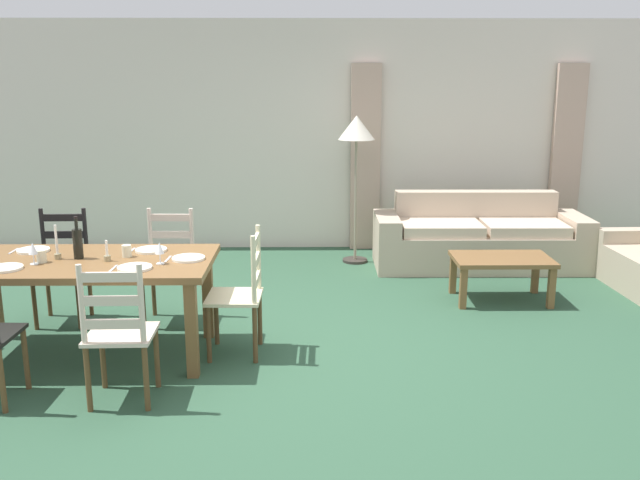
% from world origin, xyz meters
% --- Properties ---
extents(ground_plane, '(9.60, 9.60, 0.02)m').
position_xyz_m(ground_plane, '(0.00, 0.00, -0.01)').
color(ground_plane, '#2C4F38').
extents(wall_far, '(9.60, 0.16, 2.70)m').
position_xyz_m(wall_far, '(0.00, 3.30, 1.35)').
color(wall_far, beige).
rests_on(wall_far, ground_plane).
extents(curtain_panel_left, '(0.35, 0.08, 2.20)m').
position_xyz_m(curtain_panel_left, '(0.89, 3.16, 1.10)').
color(curtain_panel_left, tan).
rests_on(curtain_panel_left, ground_plane).
extents(curtain_panel_right, '(0.35, 0.08, 2.20)m').
position_xyz_m(curtain_panel_right, '(3.29, 3.16, 1.10)').
color(curtain_panel_right, tan).
rests_on(curtain_panel_right, ground_plane).
extents(dining_table, '(1.90, 0.96, 0.75)m').
position_xyz_m(dining_table, '(-1.43, -0.14, 0.66)').
color(dining_table, brown).
rests_on(dining_table, ground_plane).
extents(dining_chair_near_right, '(0.43, 0.41, 0.96)m').
position_xyz_m(dining_chair_near_right, '(-0.97, -0.91, 0.48)').
color(dining_chair_near_right, beige).
rests_on(dining_chair_near_right, ground_plane).
extents(dining_chair_far_left, '(0.43, 0.41, 0.96)m').
position_xyz_m(dining_chair_far_left, '(-1.87, 0.65, 0.48)').
color(dining_chair_far_left, black).
rests_on(dining_chair_far_left, ground_plane).
extents(dining_chair_far_right, '(0.43, 0.41, 0.96)m').
position_xyz_m(dining_chair_far_right, '(-0.96, 0.64, 0.48)').
color(dining_chair_far_right, beige).
rests_on(dining_chair_far_right, ground_plane).
extents(dining_chair_head_east, '(0.41, 0.43, 0.96)m').
position_xyz_m(dining_chair_head_east, '(-0.28, -0.10, 0.48)').
color(dining_chair_head_east, beige).
rests_on(dining_chair_head_east, ground_plane).
extents(dinner_plate_near_left, '(0.24, 0.24, 0.02)m').
position_xyz_m(dinner_plate_near_left, '(-1.88, -0.39, 0.76)').
color(dinner_plate_near_left, white).
rests_on(dinner_plate_near_left, dining_table).
extents(dinner_plate_near_right, '(0.24, 0.24, 0.02)m').
position_xyz_m(dinner_plate_near_right, '(-0.98, -0.39, 0.76)').
color(dinner_plate_near_right, white).
rests_on(dinner_plate_near_right, dining_table).
extents(fork_near_right, '(0.02, 0.17, 0.01)m').
position_xyz_m(fork_near_right, '(-1.13, -0.39, 0.75)').
color(fork_near_right, silver).
rests_on(fork_near_right, dining_table).
extents(dinner_plate_far_left, '(0.24, 0.24, 0.02)m').
position_xyz_m(dinner_plate_far_left, '(-1.88, 0.11, 0.76)').
color(dinner_plate_far_left, white).
rests_on(dinner_plate_far_left, dining_table).
extents(fork_far_left, '(0.02, 0.17, 0.01)m').
position_xyz_m(fork_far_left, '(-2.03, 0.11, 0.75)').
color(fork_far_left, silver).
rests_on(fork_far_left, dining_table).
extents(dinner_plate_far_right, '(0.24, 0.24, 0.02)m').
position_xyz_m(dinner_plate_far_right, '(-0.98, 0.11, 0.76)').
color(dinner_plate_far_right, white).
rests_on(dinner_plate_far_right, dining_table).
extents(fork_far_right, '(0.02, 0.17, 0.01)m').
position_xyz_m(fork_far_right, '(-1.13, 0.11, 0.75)').
color(fork_far_right, silver).
rests_on(fork_far_right, dining_table).
extents(dinner_plate_head_east, '(0.24, 0.24, 0.02)m').
position_xyz_m(dinner_plate_head_east, '(-0.65, -0.14, 0.76)').
color(dinner_plate_head_east, white).
rests_on(dinner_plate_head_east, dining_table).
extents(fork_head_east, '(0.02, 0.17, 0.01)m').
position_xyz_m(fork_head_east, '(-0.80, -0.14, 0.75)').
color(fork_head_east, silver).
rests_on(fork_head_east, dining_table).
extents(wine_bottle, '(0.07, 0.07, 0.32)m').
position_xyz_m(wine_bottle, '(-1.46, -0.10, 0.87)').
color(wine_bottle, black).
rests_on(wine_bottle, dining_table).
extents(wine_glass_near_left, '(0.06, 0.06, 0.16)m').
position_xyz_m(wine_glass_near_left, '(-1.73, -0.26, 0.86)').
color(wine_glass_near_left, white).
rests_on(wine_glass_near_left, dining_table).
extents(wine_glass_near_right, '(0.06, 0.06, 0.16)m').
position_xyz_m(wine_glass_near_right, '(-0.83, -0.26, 0.86)').
color(wine_glass_near_right, white).
rests_on(wine_glass_near_right, dining_table).
extents(coffee_cup_primary, '(0.07, 0.07, 0.09)m').
position_xyz_m(coffee_cup_primary, '(-1.12, -0.06, 0.80)').
color(coffee_cup_primary, beige).
rests_on(coffee_cup_primary, dining_table).
extents(coffee_cup_secondary, '(0.07, 0.07, 0.09)m').
position_xyz_m(coffee_cup_secondary, '(-1.69, -0.21, 0.80)').
color(coffee_cup_secondary, beige).
rests_on(coffee_cup_secondary, dining_table).
extents(candle_tall, '(0.05, 0.05, 0.26)m').
position_xyz_m(candle_tall, '(-1.61, -0.12, 0.82)').
color(candle_tall, '#998C66').
rests_on(candle_tall, dining_table).
extents(candle_short, '(0.05, 0.05, 0.15)m').
position_xyz_m(candle_short, '(-1.23, -0.18, 0.79)').
color(candle_short, '#998C66').
rests_on(candle_short, dining_table).
extents(couch, '(2.29, 0.82, 0.80)m').
position_xyz_m(couch, '(2.09, 2.35, 0.29)').
color(couch, '#BCA58D').
rests_on(couch, ground_plane).
extents(coffee_table, '(0.90, 0.56, 0.42)m').
position_xyz_m(coffee_table, '(2.02, 1.13, 0.36)').
color(coffee_table, brown).
rests_on(coffee_table, ground_plane).
extents(standing_lamp, '(0.40, 0.40, 1.64)m').
position_xyz_m(standing_lamp, '(0.74, 2.53, 1.41)').
color(standing_lamp, '#332D28').
rests_on(standing_lamp, ground_plane).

